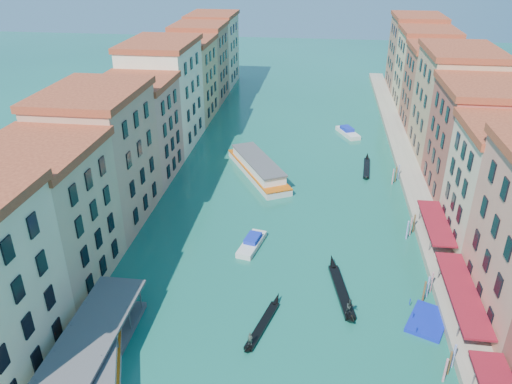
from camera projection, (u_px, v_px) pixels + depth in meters
The scene contains 14 objects.
left_bank_palazzos at pixel (154, 107), 94.68m from camera, with size 12.80×128.40×21.00m.
right_bank_palazzos at pixel (460, 119), 88.47m from camera, with size 12.80×128.40×21.00m.
quay at pixel (407, 164), 93.57m from camera, with size 4.00×140.00×1.00m, color gray.
restaurant_awnings at pixel (463, 295), 55.28m from camera, with size 3.20×44.55×3.12m.
vaporetto_stop at pixel (96, 344), 50.66m from camera, with size 5.40×16.40×3.65m.
mooring_poles_right at pixel (424, 274), 61.53m from camera, with size 1.44×54.24×3.20m.
mooring_poles_left at pixel (73, 343), 51.02m from camera, with size 0.24×8.24×3.20m.
vaporetto_far at pixel (258, 167), 90.15m from camera, with size 13.69×20.08×3.02m.
gondola_fore at pixel (262, 324), 54.86m from camera, with size 3.59×10.38×2.11m.
gondola_right at pixel (342, 291), 59.82m from camera, with size 3.49×13.13×2.63m.
gondola_far at pixel (367, 167), 92.80m from camera, with size 1.87×11.66×1.65m.
motorboat_mid at pixel (252, 243), 69.24m from camera, with size 3.54×7.11×1.41m.
motorboat_far at pixel (348, 132), 109.00m from camera, with size 5.32×7.97×1.59m.
blue_dock at pixel (428, 321), 55.52m from camera, with size 5.73×6.71×0.47m.
Camera 1 is at (5.06, -23.77, 38.14)m, focal length 35.00 mm.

